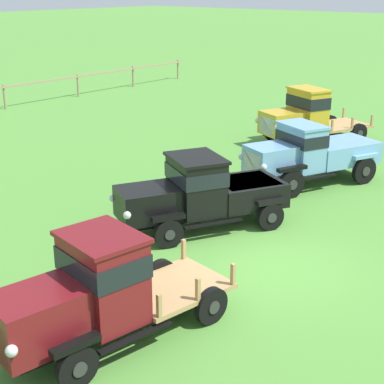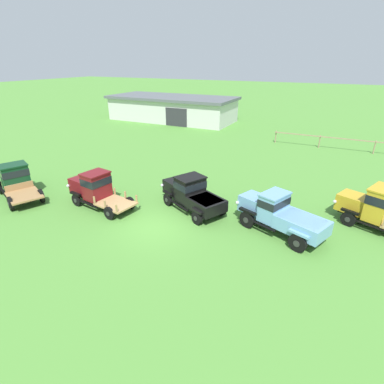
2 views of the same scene
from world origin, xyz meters
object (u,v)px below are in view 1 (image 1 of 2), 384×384
at_px(vintage_truck_far_side, 310,153).
at_px(vintage_truck_back_of_row, 304,116).
at_px(vintage_truck_second_in_line, 93,292).
at_px(vintage_truck_midrow_center, 201,192).

relative_size(vintage_truck_far_side, vintage_truck_back_of_row, 0.96).
bearing_deg(vintage_truck_far_side, vintage_truck_second_in_line, -170.73).
xyz_separation_m(vintage_truck_far_side, vintage_truck_back_of_row, (4.43, 2.85, 0.09)).
height_order(vintage_truck_second_in_line, vintage_truck_midrow_center, vintage_truck_second_in_line).
height_order(vintage_truck_midrow_center, vintage_truck_back_of_row, vintage_truck_back_of_row).
bearing_deg(vintage_truck_far_side, vintage_truck_back_of_row, 32.75).
bearing_deg(vintage_truck_second_in_line, vintage_truck_midrow_center, 20.64).
xyz_separation_m(vintage_truck_second_in_line, vintage_truck_far_side, (10.83, 1.77, -0.06)).
xyz_separation_m(vintage_truck_midrow_center, vintage_truck_back_of_row, (9.65, 2.51, 0.13)).
distance_m(vintage_truck_midrow_center, vintage_truck_back_of_row, 9.98).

